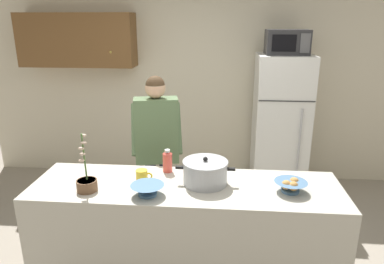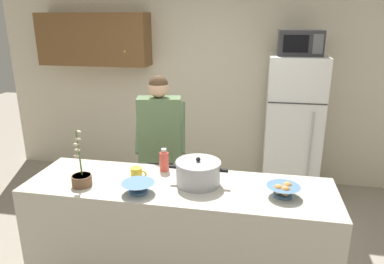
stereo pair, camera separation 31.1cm
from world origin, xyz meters
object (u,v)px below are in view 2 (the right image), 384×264
object	(u,v)px
refrigerator	(292,128)
person_near_pot	(160,138)
coffee_mug	(137,173)
empty_bowl	(138,187)
bread_bowl	(283,190)
potted_orchid	(82,178)
cooking_pot	(198,173)
microwave	(300,43)
bottle_near_edge	(164,160)

from	to	relation	value
refrigerator	person_near_pot	world-z (taller)	refrigerator
coffee_mug	empty_bowl	world-z (taller)	coffee_mug
coffee_mug	bread_bowl	xyz separation A→B (m)	(1.12, -0.08, 0.00)
empty_bowl	potted_orchid	bearing A→B (deg)	176.40
coffee_mug	bread_bowl	bearing A→B (deg)	-4.14
refrigerator	cooking_pot	bearing A→B (deg)	-114.91
bread_bowl	potted_orchid	xyz separation A→B (m)	(-1.49, -0.11, 0.02)
person_near_pot	microwave	bearing A→B (deg)	37.95
refrigerator	potted_orchid	bearing A→B (deg)	-130.27
refrigerator	microwave	world-z (taller)	microwave
refrigerator	cooking_pot	world-z (taller)	refrigerator
microwave	bottle_near_edge	bearing A→B (deg)	-126.13
bottle_near_edge	potted_orchid	distance (m)	0.67
refrigerator	cooking_pot	xyz separation A→B (m)	(-0.84, -1.81, 0.14)
bread_bowl	refrigerator	bearing A→B (deg)	83.66
bread_bowl	person_near_pot	bearing A→B (deg)	144.12
person_near_pot	potted_orchid	world-z (taller)	person_near_pot
cooking_pot	bread_bowl	size ratio (longest dim) A/B	1.90
microwave	bottle_near_edge	world-z (taller)	microwave
microwave	person_near_pot	size ratio (longest dim) A/B	0.29
bottle_near_edge	potted_orchid	bearing A→B (deg)	-143.82
refrigerator	coffee_mug	bearing A→B (deg)	-126.24
cooking_pot	bread_bowl	world-z (taller)	cooking_pot
coffee_mug	empty_bowl	bearing A→B (deg)	-68.35
empty_bowl	potted_orchid	size ratio (longest dim) A/B	0.55
person_near_pot	bottle_near_edge	size ratio (longest dim) A/B	8.45
bread_bowl	potted_orchid	world-z (taller)	potted_orchid
coffee_mug	empty_bowl	xyz separation A→B (m)	(0.09, -0.22, -0.00)
cooking_pot	bread_bowl	xyz separation A→B (m)	(0.63, -0.09, -0.04)
potted_orchid	cooking_pot	bearing A→B (deg)	12.97
bread_bowl	empty_bowl	size ratio (longest dim) A/B	0.98
refrigerator	cooking_pot	size ratio (longest dim) A/B	3.81
cooking_pot	bread_bowl	distance (m)	0.64
refrigerator	bread_bowl	bearing A→B (deg)	-96.34
person_near_pot	potted_orchid	size ratio (longest dim) A/B	3.67
cooking_pot	potted_orchid	bearing A→B (deg)	-167.03
microwave	empty_bowl	size ratio (longest dim) A/B	1.97
person_near_pot	bread_bowl	world-z (taller)	person_near_pot
person_near_pot	bread_bowl	xyz separation A→B (m)	(1.14, -0.82, -0.05)
cooking_pot	coffee_mug	world-z (taller)	cooking_pot
refrigerator	coffee_mug	distance (m)	2.25
person_near_pot	empty_bowl	xyz separation A→B (m)	(0.11, -0.96, -0.05)
refrigerator	microwave	bearing A→B (deg)	-89.93
empty_bowl	bottle_near_edge	xyz separation A→B (m)	(0.08, 0.42, 0.05)
refrigerator	person_near_pot	bearing A→B (deg)	-141.48
cooking_pot	potted_orchid	xyz separation A→B (m)	(-0.86, -0.20, -0.03)
coffee_mug	bottle_near_edge	bearing A→B (deg)	50.09
microwave	cooking_pot	bearing A→B (deg)	-115.18
cooking_pot	coffee_mug	bearing A→B (deg)	-179.28
cooking_pot	microwave	bearing A→B (deg)	64.82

